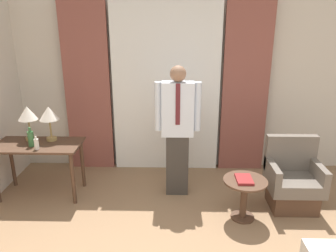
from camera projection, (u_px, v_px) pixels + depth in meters
wall_back at (166, 83)px, 4.98m from camera, size 10.00×0.06×2.70m
curtain_sheer_center at (166, 88)px, 4.88m from camera, size 1.60×0.06×2.58m
curtain_drape_left at (87, 88)px, 4.90m from camera, size 0.68×0.06×2.58m
curtain_drape_right at (245, 89)px, 4.85m from camera, size 0.68×0.06×2.58m
desk at (38, 152)px, 4.30m from camera, size 1.12×0.57×0.73m
table_lamp_left at (28, 115)px, 4.28m from camera, size 0.25×0.25×0.47m
table_lamp_right at (49, 115)px, 4.28m from camera, size 0.25×0.25×0.47m
bottle_near_edge at (37, 144)px, 4.07m from camera, size 0.06×0.06×0.17m
bottle_by_lamp at (31, 138)px, 4.16m from camera, size 0.08×0.08×0.25m
person at (178, 127)px, 4.22m from camera, size 0.59×0.20×1.74m
armchair at (293, 182)px, 4.11m from camera, size 0.64×0.55×0.89m
side_table at (244, 192)px, 3.84m from camera, size 0.51×0.51×0.51m
book at (244, 179)px, 3.78m from camera, size 0.18×0.26×0.03m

